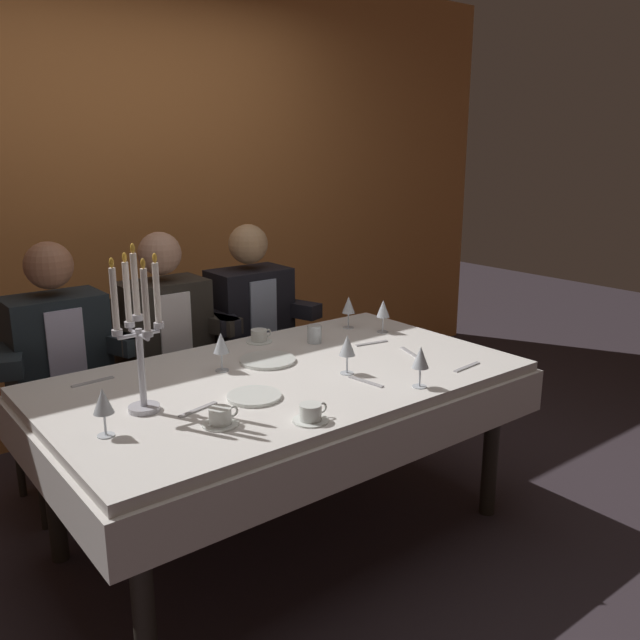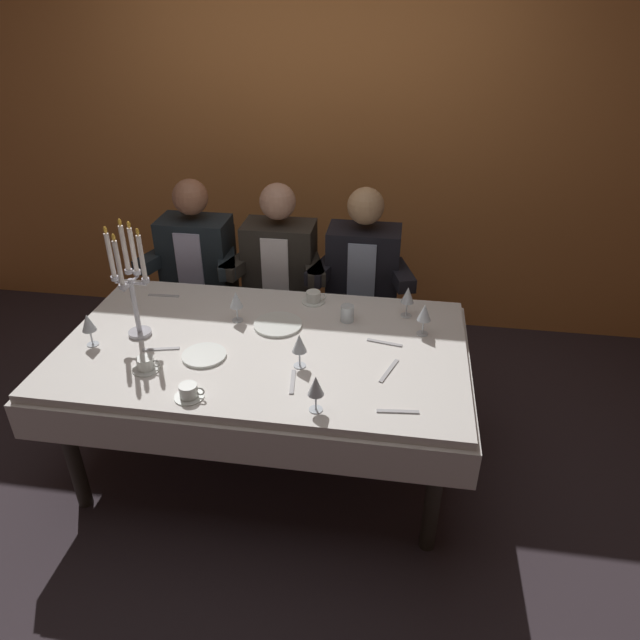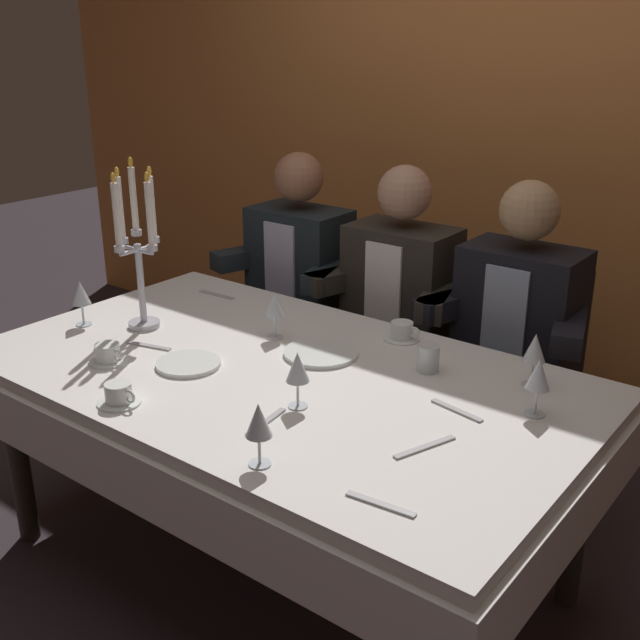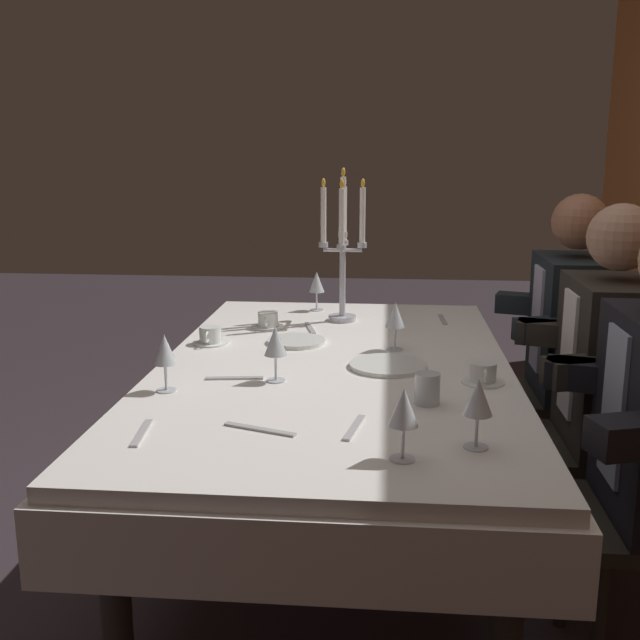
# 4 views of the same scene
# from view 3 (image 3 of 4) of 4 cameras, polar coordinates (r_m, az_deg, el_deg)

# --- Properties ---
(ground_plane) EXTENTS (12.00, 12.00, 0.00)m
(ground_plane) POSITION_cam_3_polar(r_m,az_deg,el_deg) (2.79, -2.78, -17.64)
(ground_plane) COLOR #332A2F
(back_wall) EXTENTS (6.00, 0.12, 2.70)m
(back_wall) POSITION_cam_3_polar(r_m,az_deg,el_deg) (3.62, 14.60, 14.15)
(back_wall) COLOR #D37E3F
(back_wall) RESTS_ON ground_plane
(dining_table) EXTENTS (1.94, 1.14, 0.74)m
(dining_table) POSITION_cam_3_polar(r_m,az_deg,el_deg) (2.45, -3.03, -6.18)
(dining_table) COLOR silver
(dining_table) RESTS_ON ground_plane
(candelabra) EXTENTS (0.19, 0.19, 0.59)m
(candelabra) POSITION_cam_3_polar(r_m,az_deg,el_deg) (2.71, -13.24, 5.09)
(candelabra) COLOR silver
(candelabra) RESTS_ON dining_table
(dinner_plate_0) EXTENTS (0.24, 0.24, 0.01)m
(dinner_plate_0) POSITION_cam_3_polar(r_m,az_deg,el_deg) (2.49, 0.06, -2.43)
(dinner_plate_0) COLOR white
(dinner_plate_0) RESTS_ON dining_table
(dinner_plate_1) EXTENTS (0.20, 0.20, 0.01)m
(dinner_plate_1) POSITION_cam_3_polar(r_m,az_deg,el_deg) (2.45, -9.65, -3.18)
(dinner_plate_1) COLOR white
(dinner_plate_1) RESTS_ON dining_table
(wine_glass_0) EXTENTS (0.07, 0.07, 0.16)m
(wine_glass_0) POSITION_cam_3_polar(r_m,az_deg,el_deg) (2.12, -1.66, -3.58)
(wine_glass_0) COLOR silver
(wine_glass_0) RESTS_ON dining_table
(wine_glass_1) EXTENTS (0.07, 0.07, 0.16)m
(wine_glass_1) POSITION_cam_3_polar(r_m,az_deg,el_deg) (2.83, -17.19, 1.83)
(wine_glass_1) COLOR silver
(wine_glass_1) RESTS_ON dining_table
(wine_glass_2) EXTENTS (0.07, 0.07, 0.16)m
(wine_glass_2) POSITION_cam_3_polar(r_m,az_deg,el_deg) (2.33, 15.50, -2.11)
(wine_glass_2) COLOR silver
(wine_glass_2) RESTS_ON dining_table
(wine_glass_3) EXTENTS (0.07, 0.07, 0.16)m
(wine_glass_3) POSITION_cam_3_polar(r_m,az_deg,el_deg) (1.85, -4.53, -7.50)
(wine_glass_3) COLOR silver
(wine_glass_3) RESTS_ON dining_table
(wine_glass_4) EXTENTS (0.07, 0.07, 0.16)m
(wine_glass_4) POSITION_cam_3_polar(r_m,az_deg,el_deg) (2.60, -3.38, 1.04)
(wine_glass_4) COLOR silver
(wine_glass_4) RESTS_ON dining_table
(wine_glass_5) EXTENTS (0.07, 0.07, 0.16)m
(wine_glass_5) POSITION_cam_3_polar(r_m,az_deg,el_deg) (2.16, 15.77, -4.00)
(wine_glass_5) COLOR silver
(wine_glass_5) RESTS_ON dining_table
(water_tumbler_0) EXTENTS (0.07, 0.07, 0.08)m
(water_tumbler_0) POSITION_cam_3_polar(r_m,az_deg,el_deg) (2.39, 7.96, -2.80)
(water_tumbler_0) COLOR silver
(water_tumbler_0) RESTS_ON dining_table
(coffee_cup_0) EXTENTS (0.13, 0.12, 0.06)m
(coffee_cup_0) POSITION_cam_3_polar(r_m,az_deg,el_deg) (2.62, 6.06, -0.87)
(coffee_cup_0) COLOR white
(coffee_cup_0) RESTS_ON dining_table
(coffee_cup_1) EXTENTS (0.13, 0.12, 0.06)m
(coffee_cup_1) POSITION_cam_3_polar(r_m,az_deg,el_deg) (2.52, -15.31, -2.45)
(coffee_cup_1) COLOR white
(coffee_cup_1) RESTS_ON dining_table
(coffee_cup_2) EXTENTS (0.13, 0.12, 0.06)m
(coffee_cup_2) POSITION_cam_3_polar(r_m,az_deg,el_deg) (2.25, -14.56, -5.33)
(coffee_cup_2) COLOR white
(coffee_cup_2) RESTS_ON dining_table
(spoon_0) EXTENTS (0.04, 0.17, 0.01)m
(spoon_0) POSITION_cam_3_polar(r_m,az_deg,el_deg) (2.09, -3.99, -7.47)
(spoon_0) COLOR #B7B7BC
(spoon_0) RESTS_ON dining_table
(spoon_1) EXTENTS (0.17, 0.03, 0.01)m
(spoon_1) POSITION_cam_3_polar(r_m,az_deg,el_deg) (3.07, -7.63, 1.86)
(spoon_1) COLOR #B7B7BC
(spoon_1) RESTS_ON dining_table
(knife_2) EXTENTS (0.08, 0.19, 0.01)m
(knife_2) POSITION_cam_3_polar(r_m,az_deg,el_deg) (1.99, 7.72, -9.24)
(knife_2) COLOR #B7B7BC
(knife_2) RESTS_ON dining_table
(fork_3) EXTENTS (0.17, 0.05, 0.01)m
(fork_3) POSITION_cam_3_polar(r_m,az_deg,el_deg) (2.18, 10.01, -6.55)
(fork_3) COLOR #B7B7BC
(fork_3) RESTS_ON dining_table
(fork_4) EXTENTS (0.17, 0.06, 0.01)m
(fork_4) POSITION_cam_3_polar(r_m,az_deg,el_deg) (2.62, -12.50, -1.86)
(fork_4) COLOR #B7B7BC
(fork_4) RESTS_ON dining_table
(fork_5) EXTENTS (0.17, 0.04, 0.01)m
(fork_5) POSITION_cam_3_polar(r_m,az_deg,el_deg) (1.76, 4.47, -13.34)
(fork_5) COLOR #B7B7BC
(fork_5) RESTS_ON dining_table
(seated_diner_0) EXTENTS (0.63, 0.48, 1.24)m
(seated_diner_0) POSITION_cam_3_polar(r_m,az_deg,el_deg) (3.41, -1.44, 3.86)
(seated_diner_0) COLOR #29251E
(seated_diner_0) RESTS_ON ground_plane
(seated_diner_1) EXTENTS (0.63, 0.48, 1.24)m
(seated_diner_1) POSITION_cam_3_polar(r_m,az_deg,el_deg) (3.13, 6.02, 2.13)
(seated_diner_1) COLOR #29251E
(seated_diner_1) RESTS_ON ground_plane
(seated_diner_2) EXTENTS (0.63, 0.48, 1.24)m
(seated_diner_2) POSITION_cam_3_polar(r_m,az_deg,el_deg) (2.91, 14.47, 0.13)
(seated_diner_2) COLOR #29251E
(seated_diner_2) RESTS_ON ground_plane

